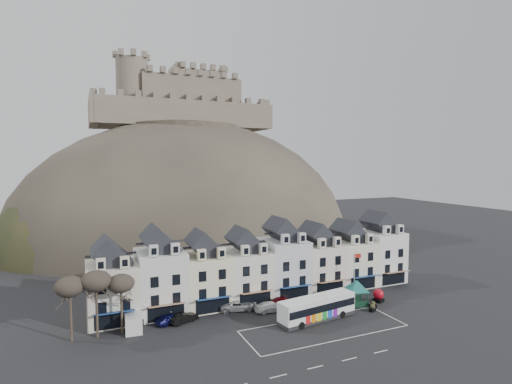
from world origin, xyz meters
TOP-DOWN VIEW (x-y plane):
  - ground at (0.00, 0.00)m, footprint 300.00×300.00m
  - coach_bay_markings at (2.00, 1.25)m, footprint 22.00×7.50m
  - townhouse_terrace at (0.15, 15.97)m, footprint 54.40×9.35m
  - castle_hill at (1.25, 68.95)m, footprint 100.00×76.00m
  - castle at (0.51, 75.93)m, footprint 50.20×22.20m
  - tree_left_far at (-29.00, 10.50)m, footprint 3.61×3.61m
  - tree_left_mid at (-26.00, 10.50)m, footprint 3.78×3.78m
  - tree_left_near at (-23.00, 10.50)m, footprint 3.43×3.43m
  - bus at (2.66, 4.05)m, footprint 12.22×4.43m
  - bus_shelter at (11.49, 6.69)m, footprint 6.06×6.06m
  - red_buoy at (15.59, 6.43)m, footprint 1.78×1.78m
  - flagpole at (13.40, 9.64)m, footprint 1.02×0.47m
  - white_van at (-21.55, 11.24)m, footprint 2.37×4.92m
  - planter_west at (12.00, 3.50)m, footprint 1.25×0.94m
  - planter_east at (13.00, 4.62)m, footprint 1.20×0.84m
  - car_navy at (-16.60, 11.10)m, footprint 4.53×2.97m
  - car_black at (-14.80, 10.68)m, footprint 4.36×2.81m
  - car_silver at (-6.34, 12.00)m, footprint 5.81×3.73m
  - car_white at (-1.92, 9.50)m, footprint 5.21×2.54m
  - car_maroon at (0.91, 11.07)m, footprint 4.25×2.31m
  - car_charcoal at (10.00, 9.50)m, footprint 4.25×1.54m

SIDE VIEW (x-z plane):
  - ground at x=0.00m, z-range 0.00..0.00m
  - coach_bay_markings at x=2.00m, z-range -0.01..0.01m
  - castle_hill at x=1.25m, z-range -33.89..34.11m
  - planter_east at x=13.00m, z-range -0.02..1.07m
  - planter_west at x=12.00m, z-range -0.02..1.10m
  - car_black at x=-14.80m, z-range 0.00..1.36m
  - car_maroon at x=0.91m, z-range 0.00..1.37m
  - car_charcoal at x=10.00m, z-range 0.00..1.39m
  - car_navy at x=-16.60m, z-range 0.00..1.43m
  - car_white at x=-1.92m, z-range 0.00..1.46m
  - car_silver at x=-6.34m, z-range 0.00..1.52m
  - red_buoy at x=15.59m, z-range 0.02..2.09m
  - white_van at x=-21.55m, z-range 0.00..2.20m
  - bus at x=2.66m, z-range 0.18..3.55m
  - bus_shelter at x=11.49m, z-range 1.09..5.06m
  - flagpole at x=13.40m, z-range 0.53..8.05m
  - townhouse_terrace at x=0.15m, z-range -0.60..11.20m
  - tree_left_near at x=-23.00m, z-range 2.64..10.47m
  - tree_left_far at x=-29.00m, z-range 2.78..11.02m
  - tree_left_mid at x=-26.00m, z-range 2.92..11.56m
  - castle at x=0.51m, z-range 29.19..51.19m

